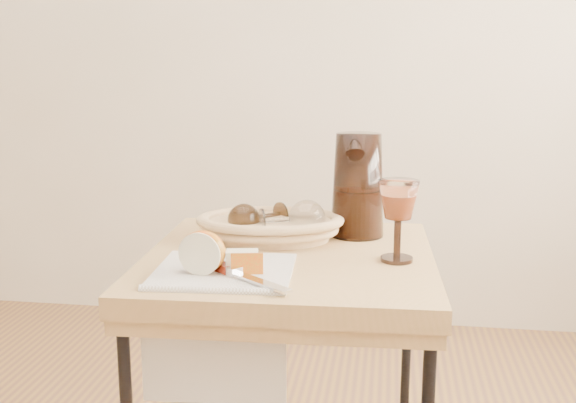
% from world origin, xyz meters
% --- Properties ---
extents(wall_back, '(3.60, 0.00, 2.70)m').
position_xyz_m(wall_back, '(0.00, 1.80, 1.35)').
color(wall_back, '#BCAC8C').
rests_on(wall_back, ground).
extents(tea_towel, '(0.28, 0.26, 0.01)m').
position_xyz_m(tea_towel, '(0.23, 0.05, 0.79)').
color(tea_towel, white).
rests_on(tea_towel, side_table).
extents(bread_basket, '(0.33, 0.25, 0.06)m').
position_xyz_m(bread_basket, '(0.28, 0.30, 0.81)').
color(bread_basket, tan).
rests_on(bread_basket, side_table).
extents(goblet_lying_a, '(0.14, 0.14, 0.08)m').
position_xyz_m(goblet_lying_a, '(0.25, 0.31, 0.83)').
color(goblet_lying_a, '#422E1B').
rests_on(goblet_lying_a, bread_basket).
extents(goblet_lying_b, '(0.16, 0.13, 0.09)m').
position_xyz_m(goblet_lying_b, '(0.32, 0.28, 0.84)').
color(goblet_lying_b, white).
rests_on(goblet_lying_b, bread_basket).
extents(pitcher, '(0.19, 0.26, 0.28)m').
position_xyz_m(pitcher, '(0.47, 0.37, 0.90)').
color(pitcher, black).
rests_on(pitcher, side_table).
extents(wine_goblet, '(0.11, 0.11, 0.17)m').
position_xyz_m(wine_goblet, '(0.56, 0.17, 0.87)').
color(wine_goblet, white).
rests_on(wine_goblet, side_table).
extents(apple_half, '(0.09, 0.06, 0.08)m').
position_xyz_m(apple_half, '(0.19, 0.02, 0.83)').
color(apple_half, '#C01A00').
rests_on(apple_half, tea_towel).
extents(apple_wedge, '(0.07, 0.04, 0.04)m').
position_xyz_m(apple_wedge, '(0.27, 0.04, 0.81)').
color(apple_wedge, '#EEE7C7').
rests_on(apple_wedge, tea_towel).
extents(table_knife, '(0.22, 0.18, 0.02)m').
position_xyz_m(table_knife, '(0.26, 0.01, 0.80)').
color(table_knife, silver).
rests_on(table_knife, tea_towel).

